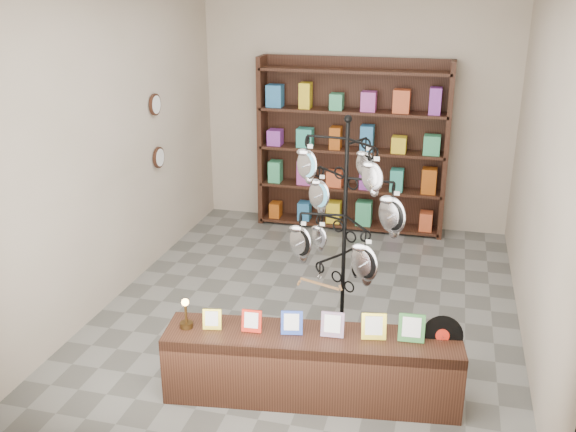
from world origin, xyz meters
name	(u,v)px	position (x,y,z in m)	size (l,w,h in m)	color
ground	(312,305)	(0.00, 0.00, 0.00)	(5.00, 5.00, 0.00)	slate
room_envelope	(315,124)	(0.00, 0.00, 1.85)	(5.00, 5.00, 5.00)	#C3B19D
display_tree	(345,216)	(0.40, -0.56, 1.19)	(1.14, 1.14, 2.06)	black
front_shelf	(312,366)	(0.32, -1.49, 0.28)	(2.30, 0.76, 0.80)	black
back_shelving	(352,151)	(0.00, 2.30, 1.03)	(2.42, 0.36, 2.20)	black
wall_clocks	(157,131)	(-1.97, 0.80, 1.50)	(0.03, 0.24, 0.84)	black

